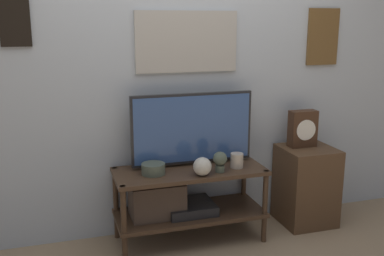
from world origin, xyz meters
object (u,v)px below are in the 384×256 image
(vase_wide_bowl, at_px, (153,169))
(candle_jar, at_px, (237,160))
(television, at_px, (192,129))
(vase_round_glass, at_px, (202,166))
(mantel_clock, at_px, (303,129))
(decorative_bust, at_px, (220,160))

(vase_wide_bowl, height_order, candle_jar, candle_jar)
(vase_wide_bowl, bearing_deg, television, 20.37)
(vase_round_glass, xyz_separation_m, candle_jar, (0.30, 0.09, -0.01))
(television, bearing_deg, mantel_clock, -1.23)
(television, height_order, vase_round_glass, television)
(candle_jar, bearing_deg, decorative_bust, -159.41)
(television, distance_m, candle_jar, 0.41)
(television, relative_size, vase_round_glass, 7.06)
(decorative_bust, relative_size, mantel_clock, 0.52)
(vase_round_glass, distance_m, candle_jar, 0.32)
(vase_round_glass, xyz_separation_m, decorative_bust, (0.15, 0.03, 0.02))
(vase_round_glass, relative_size, candle_jar, 1.21)
(television, xyz_separation_m, candle_jar, (0.30, -0.16, -0.23))
(vase_wide_bowl, bearing_deg, mantel_clock, 4.68)
(vase_wide_bowl, relative_size, mantel_clock, 0.57)
(candle_jar, bearing_deg, vase_round_glass, -163.25)
(television, relative_size, mantel_clock, 3.15)
(television, relative_size, decorative_bust, 6.11)
(vase_round_glass, height_order, mantel_clock, mantel_clock)
(decorative_bust, bearing_deg, television, 122.52)
(mantel_clock, bearing_deg, vase_round_glass, -166.00)
(television, distance_m, mantel_clock, 0.93)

